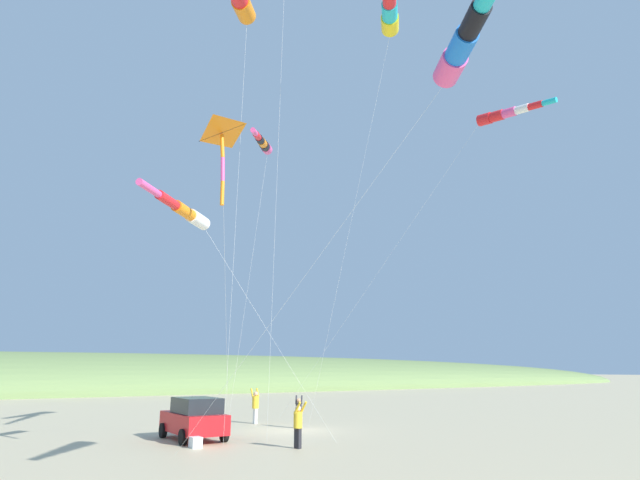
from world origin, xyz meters
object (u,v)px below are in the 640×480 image
at_px(kite_windsock_rainbow_low_near, 465,38).
at_px(kite_windsock_teal_far_right, 390,7).
at_px(kite_windsock_long_streamer_right, 185,212).
at_px(person_adult_flyer, 255,404).
at_px(person_child_grey_jacket, 299,410).
at_px(kite_windsock_green_low_center, 505,114).
at_px(cooler_box, 196,442).
at_px(parked_car, 194,418).
at_px(kite_delta_black_fish_shape, 221,133).
at_px(person_child_green_jacket, 298,422).
at_px(kite_windsock_small_distant, 263,144).

height_order(kite_windsock_rainbow_low_near, kite_windsock_teal_far_right, kite_windsock_teal_far_right).
height_order(kite_windsock_long_streamer_right, kite_windsock_teal_far_right, kite_windsock_teal_far_right).
height_order(person_adult_flyer, person_child_grey_jacket, person_adult_flyer).
bearing_deg(kite_windsock_long_streamer_right, kite_windsock_green_low_center, 82.52).
bearing_deg(person_adult_flyer, kite_windsock_rainbow_low_near, -11.50).
xyz_separation_m(cooler_box, kite_windsock_green_low_center, (5.95, 13.42, 15.60)).
relative_size(parked_car, kite_delta_black_fish_shape, 0.34).
height_order(person_child_grey_jacket, kite_delta_black_fish_shape, kite_delta_black_fish_shape).
xyz_separation_m(person_adult_flyer, kite_windsock_long_streamer_right, (11.62, -8.31, 7.58)).
relative_size(parked_car, person_child_green_jacket, 2.37).
bearing_deg(kite_windsock_teal_far_right, person_child_green_jacket, -147.84).
height_order(parked_car, cooler_box, parked_car).
bearing_deg(kite_windsock_green_low_center, kite_windsock_small_distant, -113.82).
bearing_deg(cooler_box, kite_windsock_teal_far_right, 43.44).
bearing_deg(parked_car, person_child_green_jacket, 30.74).
xyz_separation_m(cooler_box, kite_windsock_long_streamer_right, (3.90, -2.17, 8.45)).
distance_m(kite_windsock_long_streamer_right, kite_windsock_teal_far_right, 13.26).
xyz_separation_m(person_child_green_jacket, kite_windsock_teal_far_right, (3.81, 2.40, 17.99)).
xyz_separation_m(person_child_grey_jacket, kite_delta_black_fish_shape, (9.62, -8.61, 10.36)).
bearing_deg(kite_windsock_long_streamer_right, person_adult_flyer, 144.43).
bearing_deg(kite_delta_black_fish_shape, kite_windsock_long_streamer_right, -157.07).
xyz_separation_m(cooler_box, kite_windsock_teal_far_right, (6.18, 5.85, 18.77)).
bearing_deg(kite_delta_black_fish_shape, cooler_box, 164.56).
bearing_deg(parked_car, person_adult_flyer, 134.56).
height_order(kite_windsock_rainbow_low_near, kite_windsock_small_distant, kite_windsock_small_distant).
bearing_deg(kite_windsock_teal_far_right, parked_car, -148.62).
height_order(person_child_green_jacket, kite_windsock_green_low_center, kite_windsock_green_low_center).
bearing_deg(kite_windsock_small_distant, person_child_green_jacket, 42.64).
bearing_deg(kite_windsock_small_distant, kite_windsock_teal_far_right, 35.24).
relative_size(cooler_box, kite_delta_black_fish_shape, 0.05).
distance_m(person_adult_flyer, person_child_grey_jacket, 3.69).
xyz_separation_m(kite_windsock_teal_far_right, kite_windsock_green_low_center, (-0.23, 7.57, -3.17)).
relative_size(person_child_green_jacket, kite_delta_black_fish_shape, 0.15).
xyz_separation_m(kite_windsock_rainbow_low_near, kite_windsock_green_low_center, (-8.07, 11.71, 4.60)).
bearing_deg(kite_delta_black_fish_shape, person_child_grey_jacket, 138.18).
xyz_separation_m(kite_windsock_rainbow_low_near, kite_windsock_teal_far_right, (-7.84, 4.14, 7.77)).
xyz_separation_m(cooler_box, person_adult_flyer, (-7.72, 6.14, 0.88)).
height_order(parked_car, kite_delta_black_fish_shape, kite_delta_black_fish_shape).
xyz_separation_m(parked_car, kite_windsock_small_distant, (3.31, 1.52, 12.50)).
relative_size(person_adult_flyer, kite_windsock_small_distant, 0.14).
relative_size(cooler_box, kite_windsock_long_streamer_right, 0.06).
height_order(person_adult_flyer, kite_windsock_green_low_center, kite_windsock_green_low_center).
height_order(kite_windsock_teal_far_right, kite_windsock_small_distant, kite_windsock_teal_far_right).
xyz_separation_m(cooler_box, person_child_green_jacket, (2.37, 3.46, 0.78)).
bearing_deg(cooler_box, parked_car, 164.07).
bearing_deg(kite_windsock_rainbow_low_near, kite_windsock_small_distant, 177.95).
bearing_deg(person_adult_flyer, parked_car, -45.44).
bearing_deg(parked_car, kite_delta_black_fish_shape, -15.59).
distance_m(person_child_grey_jacket, kite_delta_black_fish_shape, 16.55).
height_order(cooler_box, kite_windsock_long_streamer_right, kite_windsock_long_streamer_right).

